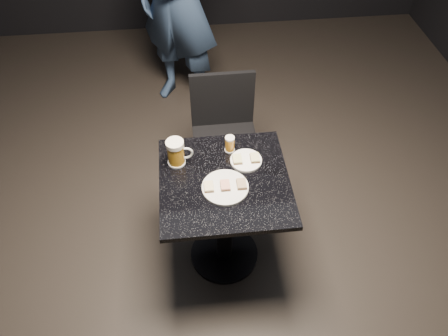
{
  "coord_description": "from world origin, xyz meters",
  "views": [
    {
      "loc": [
        -0.17,
        -1.54,
        2.51
      ],
      "look_at": [
        0.0,
        0.02,
        0.82
      ],
      "focal_mm": 35.0,
      "sensor_mm": 36.0,
      "label": 1
    }
  ],
  "objects_px": {
    "plate_large": "(225,187)",
    "table": "(224,207)",
    "beer_tumbler": "(230,144)",
    "beer_mug": "(176,152)",
    "chair": "(224,131)",
    "plate_small": "(246,161)"
  },
  "relations": [
    {
      "from": "plate_large",
      "to": "chair",
      "type": "bearing_deg",
      "value": 84.09
    },
    {
      "from": "table",
      "to": "chair",
      "type": "bearing_deg",
      "value": 83.75
    },
    {
      "from": "plate_large",
      "to": "beer_tumbler",
      "type": "bearing_deg",
      "value": 78.57
    },
    {
      "from": "plate_small",
      "to": "table",
      "type": "bearing_deg",
      "value": -137.83
    },
    {
      "from": "plate_large",
      "to": "beer_mug",
      "type": "bearing_deg",
      "value": 138.63
    },
    {
      "from": "beer_mug",
      "to": "chair",
      "type": "distance_m",
      "value": 0.68
    },
    {
      "from": "table",
      "to": "beer_tumbler",
      "type": "distance_m",
      "value": 0.37
    },
    {
      "from": "plate_small",
      "to": "chair",
      "type": "height_order",
      "value": "chair"
    },
    {
      "from": "beer_mug",
      "to": "beer_tumbler",
      "type": "xyz_separation_m",
      "value": [
        0.3,
        0.07,
        -0.03
      ]
    },
    {
      "from": "plate_large",
      "to": "beer_tumbler",
      "type": "distance_m",
      "value": 0.29
    },
    {
      "from": "plate_small",
      "to": "table",
      "type": "xyz_separation_m",
      "value": [
        -0.13,
        -0.12,
        -0.25
      ]
    },
    {
      "from": "plate_large",
      "to": "table",
      "type": "relative_size",
      "value": 0.33
    },
    {
      "from": "plate_large",
      "to": "table",
      "type": "bearing_deg",
      "value": 87.69
    },
    {
      "from": "plate_large",
      "to": "plate_small",
      "type": "height_order",
      "value": "same"
    },
    {
      "from": "beer_tumbler",
      "to": "table",
      "type": "bearing_deg",
      "value": -103.85
    },
    {
      "from": "chair",
      "to": "beer_mug",
      "type": "bearing_deg",
      "value": -122.39
    },
    {
      "from": "plate_large",
      "to": "plate_small",
      "type": "bearing_deg",
      "value": 53.13
    },
    {
      "from": "plate_large",
      "to": "table",
      "type": "distance_m",
      "value": 0.26
    },
    {
      "from": "beer_mug",
      "to": "beer_tumbler",
      "type": "relative_size",
      "value": 1.61
    },
    {
      "from": "beer_tumbler",
      "to": "chair",
      "type": "height_order",
      "value": "chair"
    },
    {
      "from": "table",
      "to": "beer_mug",
      "type": "xyz_separation_m",
      "value": [
        -0.25,
        0.15,
        0.32
      ]
    },
    {
      "from": "beer_mug",
      "to": "chair",
      "type": "height_order",
      "value": "beer_mug"
    }
  ]
}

